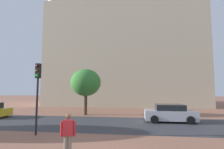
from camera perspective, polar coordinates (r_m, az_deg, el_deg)
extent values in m
plane|color=#93604C|center=(15.88, 1.42, -14.85)|extent=(120.00, 120.00, 0.00)
cube|color=#38383D|center=(14.05, 0.58, -16.13)|extent=(120.00, 6.47, 0.00)
cube|color=beige|center=(32.93, 4.14, 5.47)|extent=(26.07, 13.51, 17.46)
cube|color=#4C515B|center=(36.10, 4.03, 21.16)|extent=(23.98, 12.43, 2.40)
cube|color=beige|center=(34.85, 9.20, 16.84)|extent=(4.72, 4.72, 31.36)
cylinder|color=beige|center=(31.04, -18.53, 8.58)|extent=(2.80, 2.80, 19.78)
cylinder|color=beige|center=(29.76, 26.63, 10.43)|extent=(2.80, 2.80, 20.77)
cylinder|color=#706656|center=(7.54, -13.96, -22.24)|extent=(0.15, 0.15, 0.82)
cylinder|color=#706656|center=(7.56, -15.26, -22.16)|extent=(0.15, 0.15, 0.82)
cube|color=maroon|center=(7.36, -14.48, -16.84)|extent=(0.44, 0.31, 0.62)
cylinder|color=maroon|center=(7.35, -12.39, -17.31)|extent=(0.09, 0.09, 0.59)
cylinder|color=maroon|center=(7.41, -16.57, -17.11)|extent=(0.09, 0.09, 0.59)
cube|color=black|center=(7.46, -14.37, -16.54)|extent=(0.31, 0.20, 0.40)
sphere|color=brown|center=(7.29, -14.40, -13.38)|extent=(0.22, 0.22, 0.22)
cube|color=#B2B2BC|center=(15.55, 18.77, -12.66)|extent=(4.17, 1.82, 0.80)
cube|color=black|center=(15.47, 18.70, -10.32)|extent=(2.33, 1.60, 0.48)
cylinder|color=black|center=(16.77, 22.91, -12.83)|extent=(0.64, 0.22, 0.64)
cylinder|color=black|center=(15.04, 24.80, -13.71)|extent=(0.64, 0.22, 0.64)
cylinder|color=black|center=(16.28, 13.27, -13.34)|extent=(0.64, 0.22, 0.64)
cylinder|color=black|center=(14.49, 14.02, -14.37)|extent=(0.64, 0.22, 0.64)
cylinder|color=black|center=(20.79, -31.87, -10.89)|extent=(0.64, 0.22, 0.64)
cylinder|color=black|center=(11.41, -23.84, -9.66)|extent=(0.12, 0.12, 3.40)
cube|color=black|center=(11.42, -23.45, 1.13)|extent=(0.28, 0.24, 0.90)
sphere|color=#390606|center=(11.35, -23.73, 2.71)|extent=(0.18, 0.18, 0.18)
sphere|color=#3C3306|center=(11.31, -23.79, 1.20)|extent=(0.18, 0.18, 0.18)
sphere|color=green|center=(11.29, -23.84, -0.31)|extent=(0.18, 0.18, 0.18)
cylinder|color=#4C3823|center=(18.93, -8.88, -9.91)|extent=(0.38, 0.38, 2.17)
ellipsoid|color=#387F33|center=(18.88, -8.78, -2.65)|extent=(3.27, 3.27, 2.95)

